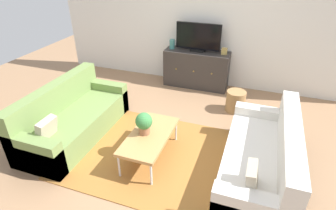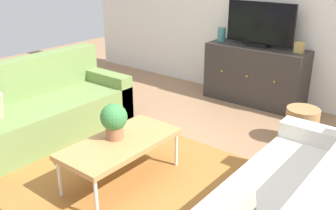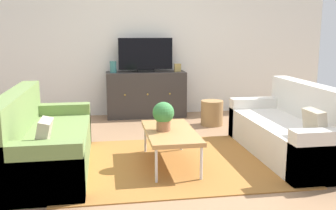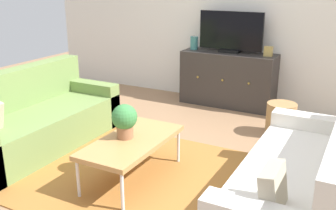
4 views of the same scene
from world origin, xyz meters
name	(u,v)px [view 1 (image 1 of 4)]	position (x,y,z in m)	size (l,w,h in m)	color
ground_plane	(160,149)	(0.00, 0.00, 0.00)	(10.00, 10.00, 0.00)	#997251
wall_back	(205,19)	(0.00, 2.55, 1.35)	(6.40, 0.12, 2.70)	silver
area_rug	(156,155)	(0.00, -0.15, 0.01)	(2.50, 1.90, 0.01)	#9E662D
couch_left_side	(71,119)	(-1.44, -0.11, 0.27)	(0.82, 1.91, 0.82)	olive
couch_right_side	(265,161)	(1.44, -0.11, 0.27)	(0.82, 1.91, 0.82)	silver
coffee_table	(150,136)	(-0.07, -0.21, 0.36)	(0.52, 1.05, 0.39)	#B7844C
potted_plant	(144,123)	(-0.14, -0.21, 0.56)	(0.23, 0.23, 0.31)	#936042
tv_console	(196,69)	(-0.06, 2.27, 0.38)	(1.32, 0.47, 0.76)	#332D2B
flat_screen_tv	(198,37)	(-0.06, 2.29, 1.04)	(0.90, 0.16, 0.56)	black
glass_vase	(172,44)	(-0.60, 2.27, 0.86)	(0.11, 0.11, 0.19)	teal
mantel_clock	(224,51)	(0.49, 2.27, 0.83)	(0.11, 0.07, 0.13)	tan
wicker_basket	(235,101)	(0.88, 1.49, 0.19)	(0.34, 0.34, 0.38)	#9E7547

